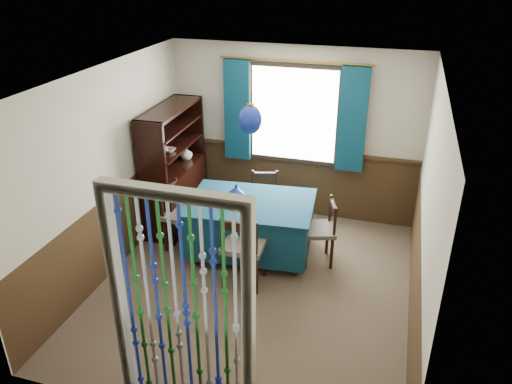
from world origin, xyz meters
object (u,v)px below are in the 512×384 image
(dining_table, at_px, (251,224))
(vase_table, at_px, (236,194))
(pendant_lamp, at_px, (251,119))
(chair_left, at_px, (181,215))
(bowl_shelf, at_px, (169,150))
(chair_near, at_px, (243,247))
(sideboard, at_px, (175,184))
(vase_sideboard, at_px, (186,153))
(chair_far, at_px, (265,200))
(chair_right, at_px, (320,230))

(dining_table, distance_m, vase_table, 0.46)
(pendant_lamp, bearing_deg, chair_left, -173.69)
(pendant_lamp, xyz_separation_m, bowl_shelf, (-1.24, 0.30, -0.63))
(chair_near, bearing_deg, vase_table, 112.63)
(chair_left, xyz_separation_m, vase_table, (0.75, 0.07, 0.38))
(sideboard, bearing_deg, bowl_shelf, -75.78)
(vase_table, distance_m, vase_sideboard, 1.37)
(pendant_lamp, bearing_deg, vase_table, -171.13)
(chair_near, relative_size, sideboard, 0.55)
(chair_left, distance_m, pendant_lamp, 1.65)
(chair_left, xyz_separation_m, bowl_shelf, (-0.30, 0.40, 0.73))
(chair_far, height_order, chair_left, chair_left)
(sideboard, bearing_deg, chair_near, -41.47)
(dining_table, bearing_deg, pendant_lamp, -39.06)
(chair_left, relative_size, chair_right, 1.06)
(chair_right, xyz_separation_m, bowl_shelf, (-2.13, 0.24, 0.75))
(dining_table, height_order, pendant_lamp, pendant_lamp)
(sideboard, xyz_separation_m, pendant_lamp, (1.30, -0.52, 1.24))
(dining_table, xyz_separation_m, chair_far, (-0.01, 0.69, 0.01))
(chair_left, bearing_deg, chair_right, 100.73)
(chair_right, bearing_deg, chair_near, 115.06)
(chair_far, xyz_separation_m, vase_sideboard, (-1.23, 0.14, 0.53))
(chair_far, relative_size, pendant_lamp, 1.01)
(chair_right, height_order, sideboard, sideboard)
(dining_table, relative_size, vase_table, 8.24)
(chair_right, distance_m, bowl_shelf, 2.27)
(dining_table, height_order, sideboard, sideboard)
(sideboard, distance_m, vase_sideboard, 0.49)
(chair_right, distance_m, sideboard, 2.24)
(chair_far, relative_size, bowl_shelf, 4.29)
(sideboard, height_order, vase_sideboard, sideboard)
(chair_near, relative_size, chair_right, 1.12)
(dining_table, xyz_separation_m, sideboard, (-1.30, 0.52, 0.16))
(chair_right, xyz_separation_m, vase_sideboard, (-2.13, 0.78, 0.51))
(vase_table, bearing_deg, chair_right, 4.79)
(chair_far, bearing_deg, chair_left, 25.45)
(pendant_lamp, relative_size, bowl_shelf, 4.26)
(chair_left, bearing_deg, pendant_lamp, 101.88)
(chair_far, distance_m, chair_left, 1.22)
(chair_right, distance_m, vase_sideboard, 2.32)
(bowl_shelf, bearing_deg, vase_sideboard, 90.00)
(pendant_lamp, xyz_separation_m, vase_table, (-0.18, -0.03, -0.98))
(dining_table, relative_size, pendant_lamp, 2.01)
(chair_far, xyz_separation_m, sideboard, (-1.29, -0.18, 0.16))
(sideboard, relative_size, vase_table, 8.55)
(dining_table, xyz_separation_m, pendant_lamp, (0.00, -0.00, 1.40))
(chair_near, distance_m, sideboard, 1.85)
(chair_right, bearing_deg, sideboard, 59.95)
(vase_table, xyz_separation_m, vase_sideboard, (-1.06, 0.87, 0.11))
(chair_near, distance_m, chair_right, 1.07)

